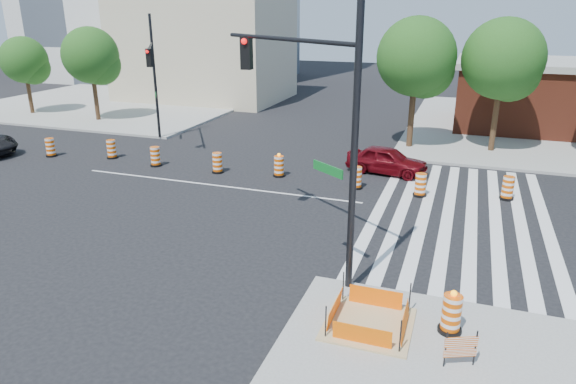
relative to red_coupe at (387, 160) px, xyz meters
name	(u,v)px	position (x,y,z in m)	size (l,w,h in m)	color
ground	(215,185)	(-7.26, -4.56, -0.68)	(120.00, 120.00, 0.00)	black
sidewalk_nw	(126,101)	(-25.26, 13.44, -0.61)	(22.00, 22.00, 0.15)	gray
crosswalk_east	(460,215)	(3.69, -4.56, -0.67)	(6.75, 13.50, 0.01)	silver
lane_centerline	(215,185)	(-7.26, -4.56, -0.68)	(14.00, 0.12, 0.01)	silver
excavation_pit	(369,322)	(1.74, -13.56, -0.46)	(2.20, 2.20, 0.90)	tan
beige_midrise	(205,42)	(-19.26, 17.44, 4.32)	(14.00, 10.00, 10.00)	beige
red_coupe	(387,160)	(0.00, 0.00, 0.00)	(1.61, 4.00, 1.36)	#57070E
signal_pole_se	(313,99)	(-0.69, -10.71, 4.69)	(5.46, 4.02, 8.77)	black
signal_pole_nw	(153,69)	(-13.91, 1.10, 3.86)	(3.05, 4.83, 7.39)	black
pit_drum	(451,315)	(3.71, -13.17, -0.04)	(0.60, 0.60, 1.17)	black
barricade	(461,347)	(3.98, -14.47, -0.03)	(0.72, 0.34, 0.90)	#DC5104
tree_north_a	(25,63)	(-28.46, 6.02, 3.28)	(3.47, 3.47, 5.90)	#382314
tree_north_b	(92,59)	(-21.90, 5.60, 3.80)	(3.93, 3.93, 6.68)	#382314
tree_north_c	(417,61)	(0.52, 5.36, 4.34)	(4.40, 4.40, 7.48)	#382314
tree_north_d	(503,64)	(5.07, 5.97, 4.32)	(4.38, 4.38, 7.44)	#382314
median_drum_0	(51,148)	(-18.21, -3.10, -0.20)	(0.60, 0.60, 1.02)	black
median_drum_1	(112,150)	(-14.76, -2.28, -0.20)	(0.60, 0.60, 1.02)	black
median_drum_2	(155,157)	(-11.64, -2.77, -0.20)	(0.60, 0.60, 1.02)	black
median_drum_3	(217,163)	(-8.04, -2.72, -0.20)	(0.60, 0.60, 1.02)	black
median_drum_4	(279,167)	(-4.91, -2.27, -0.19)	(0.60, 0.60, 1.18)	black
median_drum_5	(356,178)	(-0.94, -2.77, -0.20)	(0.60, 0.60, 1.02)	black
median_drum_6	(420,186)	(1.93, -2.84, -0.20)	(0.60, 0.60, 1.02)	black
median_drum_7	(508,189)	(5.53, -2.01, -0.20)	(0.60, 0.60, 1.02)	black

